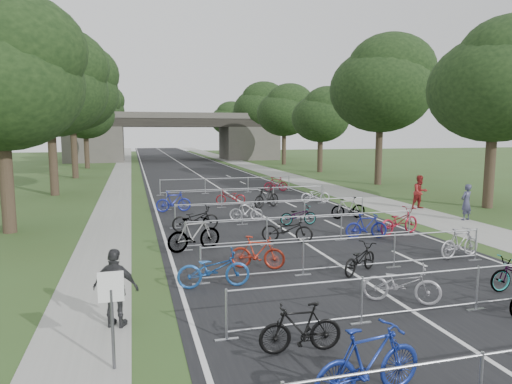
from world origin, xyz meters
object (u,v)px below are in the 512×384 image
at_px(pedestrian_b, 420,192).
at_px(pedestrian_c, 116,289).
at_px(overpass_bridge, 175,137).
at_px(pedestrian_a, 466,202).
at_px(bike_1, 369,363).
at_px(park_sign, 111,302).

distance_m(pedestrian_b, pedestrian_c, 19.79).
height_order(overpass_bridge, pedestrian_a, overpass_bridge).
bearing_deg(pedestrian_b, bike_1, -130.64).
relative_size(park_sign, bike_1, 0.89).
height_order(overpass_bridge, pedestrian_b, overpass_bridge).
xyz_separation_m(overpass_bridge, pedestrian_c, (-6.80, -60.13, -2.66)).
bearing_deg(pedestrian_c, park_sign, 112.52).
bearing_deg(overpass_bridge, bike_1, -92.53).
distance_m(pedestrian_a, pedestrian_b, 3.51).
xyz_separation_m(pedestrian_a, pedestrian_c, (-16.00, -8.33, -0.00)).
height_order(pedestrian_a, pedestrian_c, pedestrian_a).
bearing_deg(overpass_bridge, pedestrian_b, -79.37).
relative_size(pedestrian_b, pedestrian_c, 1.07).
bearing_deg(pedestrian_c, pedestrian_a, -129.99).
distance_m(overpass_bridge, bike_1, 64.18).
relative_size(park_sign, pedestrian_a, 1.04).
bearing_deg(pedestrian_b, overpass_bridge, 97.04).
distance_m(overpass_bridge, pedestrian_b, 49.21).
distance_m(overpass_bridge, pedestrian_c, 60.57).
bearing_deg(park_sign, overpass_bridge, 83.74).
xyz_separation_m(pedestrian_a, pedestrian_b, (-0.13, 3.50, 0.05)).
distance_m(park_sign, pedestrian_c, 1.91).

